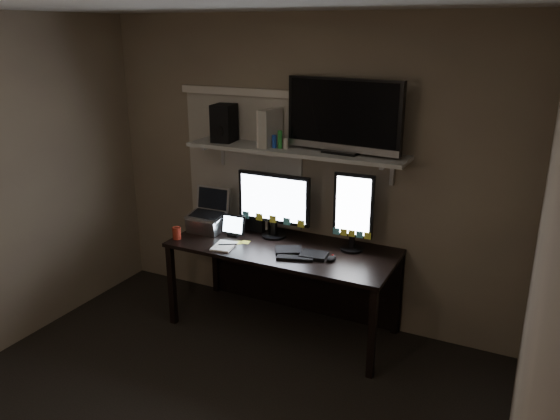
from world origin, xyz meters
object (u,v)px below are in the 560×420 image
Objects in this scene: game_console at (270,128)px; speaker at (224,123)px; tv at (344,116)px; monitor_landscape at (274,205)px; monitor_portrait at (353,212)px; keyboard at (301,253)px; cup at (177,233)px; laptop at (206,211)px; desk at (289,261)px; mouse at (331,258)px; tablet at (234,225)px.

speaker reaches higher than game_console.
tv reaches higher than game_console.
monitor_landscape is 0.68m from monitor_portrait.
monitor_landscape is 1.49× the size of keyboard.
monitor_landscape is 0.51m from keyboard.
monitor_landscape reaches higher than cup.
speaker reaches higher than keyboard.
monitor_landscape is 0.60m from laptop.
desk is 2.88× the size of monitor_portrait.
keyboard is 0.95m from laptop.
monitor_portrait reaches higher than cup.
tv reaches higher than monitor_portrait.
mouse is 0.47× the size of tablet.
game_console reaches higher than mouse.
tv reaches higher than cup.
game_console is (0.52, 0.18, 0.72)m from laptop.
desk is 1.26m from speaker.
mouse is at bearing 6.29° from cup.
game_console is at bearing -172.21° from tv.
tablet is at bearing 177.38° from mouse.
cup is (-1.05, -0.15, 0.04)m from keyboard.
speaker is at bearing 173.58° from monitor_landscape.
tablet is 0.59× the size of laptop.
desk is 2.85× the size of monitor_landscape.
game_console is (-0.41, 0.29, 0.89)m from keyboard.
tablet is at bearing 34.31° from cup.
monitor_landscape is 2.99× the size of tablet.
mouse is 1.06m from tv.
monitor_portrait is at bearing -8.81° from speaker.
keyboard is 1.43× the size of game_console.
tablet reaches higher than desk.
tv reaches higher than desk.
laptop is 0.90m from game_console.
tv is at bearing 40.73° from keyboard.
cup is at bearing -168.78° from mouse.
mouse is at bearing -22.27° from speaker.
laptop is (-0.73, -0.09, 0.35)m from desk.
monitor_landscape is at bearing 162.24° from mouse.
desk is 0.54m from mouse.
monitor_landscape is at bearing 178.10° from monitor_portrait.
monitor_landscape is 0.93m from tv.
monitor_portrait reaches higher than monitor_landscape.
game_console is at bearing 34.72° from tablet.
monitor_landscape is 0.71m from mouse.
monitor_landscape is 0.38m from tablet.
laptop is (-1.25, -0.14, -0.13)m from monitor_portrait.
cup is 0.99m from speaker.
keyboard is 0.46× the size of tv.
tv is (-0.13, 0.06, 0.71)m from monitor_portrait.
monitor_portrait is 1.30m from speaker.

